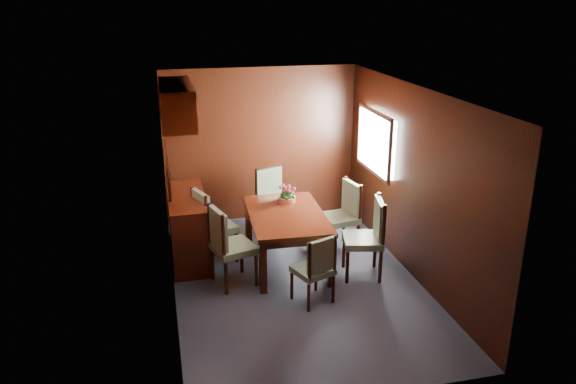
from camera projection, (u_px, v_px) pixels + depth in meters
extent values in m
plane|color=#353B49|center=(296.00, 281.00, 7.09)|extent=(4.50, 4.50, 0.00)
cube|color=black|center=(168.00, 201.00, 6.37)|extent=(0.02, 4.50, 2.40)
cube|color=black|center=(412.00, 182.00, 7.02)|extent=(0.02, 4.50, 2.40)
cube|color=black|center=(261.00, 145.00, 8.76)|extent=(3.00, 0.02, 2.40)
cube|color=black|center=(362.00, 279.00, 4.63)|extent=(3.00, 0.02, 2.40)
cube|color=black|center=(296.00, 91.00, 6.29)|extent=(3.00, 4.50, 0.02)
cube|color=white|center=(378.00, 142.00, 7.94)|extent=(0.14, 1.10, 0.80)
cube|color=#B2B2B7|center=(374.00, 142.00, 7.92)|extent=(0.04, 1.20, 0.90)
cube|color=black|center=(167.00, 169.00, 7.26)|extent=(0.03, 1.36, 0.41)
cube|color=silver|center=(169.00, 169.00, 7.27)|extent=(0.01, 1.30, 0.35)
cube|color=black|center=(176.00, 104.00, 7.02)|extent=(0.40, 1.40, 0.50)
cube|color=black|center=(188.00, 227.00, 7.59)|extent=(0.48, 1.40, 0.90)
cube|color=black|center=(263.00, 268.00, 6.70)|extent=(0.09, 0.09, 0.67)
cube|color=black|center=(331.00, 262.00, 6.85)|extent=(0.09, 0.09, 0.67)
cube|color=black|center=(248.00, 223.00, 8.02)|extent=(0.09, 0.09, 0.67)
cube|color=black|center=(306.00, 219.00, 8.17)|extent=(0.09, 0.09, 0.67)
cube|color=black|center=(286.00, 221.00, 7.34)|extent=(0.91, 1.46, 0.10)
cube|color=black|center=(286.00, 215.00, 7.32)|extent=(1.03, 1.59, 0.06)
cylinder|color=black|center=(213.00, 264.00, 7.06)|extent=(0.05, 0.05, 0.42)
cylinder|color=black|center=(226.00, 279.00, 6.71)|extent=(0.05, 0.05, 0.42)
cylinder|color=black|center=(242.00, 257.00, 7.25)|extent=(0.05, 0.05, 0.42)
cylinder|color=black|center=(256.00, 271.00, 6.90)|extent=(0.05, 0.05, 0.42)
cube|color=slate|center=(234.00, 248.00, 6.89)|extent=(0.59, 0.60, 0.09)
cylinder|color=black|center=(210.00, 224.00, 6.87)|extent=(0.05, 0.05, 0.55)
cylinder|color=black|center=(224.00, 237.00, 6.52)|extent=(0.05, 0.05, 0.55)
cube|color=slate|center=(218.00, 228.00, 6.70)|extent=(0.19, 0.45, 0.47)
cylinder|color=black|center=(196.00, 244.00, 7.65)|extent=(0.05, 0.05, 0.42)
cylinder|color=black|center=(209.00, 255.00, 7.32)|extent=(0.05, 0.05, 0.42)
cylinder|color=black|center=(222.00, 237.00, 7.86)|extent=(0.05, 0.05, 0.42)
cylinder|color=black|center=(237.00, 248.00, 7.53)|extent=(0.05, 0.05, 0.42)
cube|color=slate|center=(215.00, 227.00, 7.50)|extent=(0.61, 0.62, 0.09)
cylinder|color=black|center=(193.00, 206.00, 7.46)|extent=(0.05, 0.05, 0.56)
cylinder|color=black|center=(207.00, 216.00, 7.13)|extent=(0.05, 0.05, 0.56)
cube|color=slate|center=(201.00, 209.00, 7.30)|extent=(0.22, 0.44, 0.47)
cylinder|color=black|center=(380.00, 267.00, 6.98)|extent=(0.05, 0.05, 0.42)
cylinder|color=black|center=(375.00, 252.00, 7.39)|extent=(0.05, 0.05, 0.42)
cylinder|color=black|center=(347.00, 268.00, 6.98)|extent=(0.05, 0.05, 0.42)
cylinder|color=black|center=(344.00, 253.00, 7.38)|extent=(0.05, 0.05, 0.42)
cube|color=slate|center=(362.00, 240.00, 7.09)|extent=(0.57, 0.59, 0.09)
cylinder|color=black|center=(384.00, 226.00, 6.79)|extent=(0.05, 0.05, 0.56)
cylinder|color=black|center=(378.00, 213.00, 7.20)|extent=(0.05, 0.05, 0.56)
cube|color=slate|center=(379.00, 218.00, 6.99)|extent=(0.16, 0.46, 0.47)
cylinder|color=black|center=(358.00, 239.00, 7.83)|extent=(0.04, 0.04, 0.40)
cylinder|color=black|center=(343.00, 228.00, 8.18)|extent=(0.04, 0.04, 0.40)
cylinder|color=black|center=(333.00, 243.00, 7.68)|extent=(0.04, 0.04, 0.40)
cylinder|color=black|center=(320.00, 232.00, 8.03)|extent=(0.04, 0.04, 0.40)
cube|color=slate|center=(339.00, 218.00, 7.85)|extent=(0.53, 0.55, 0.08)
cylinder|color=black|center=(360.00, 203.00, 7.66)|extent=(0.04, 0.04, 0.53)
cylinder|color=black|center=(345.00, 194.00, 8.01)|extent=(0.04, 0.04, 0.53)
cube|color=slate|center=(351.00, 197.00, 7.82)|extent=(0.14, 0.43, 0.45)
cylinder|color=black|center=(309.00, 298.00, 6.35)|extent=(0.04, 0.04, 0.35)
cylinder|color=black|center=(333.00, 289.00, 6.54)|extent=(0.04, 0.04, 0.35)
cylinder|color=black|center=(292.00, 286.00, 6.62)|extent=(0.04, 0.04, 0.35)
cylinder|color=black|center=(316.00, 278.00, 6.80)|extent=(0.04, 0.04, 0.35)
cube|color=slate|center=(313.00, 270.00, 6.50)|extent=(0.52, 0.51, 0.07)
cylinder|color=black|center=(310.00, 262.00, 6.19)|extent=(0.04, 0.04, 0.46)
cylinder|color=black|center=(335.00, 254.00, 6.38)|extent=(0.04, 0.04, 0.46)
cube|color=slate|center=(322.00, 256.00, 6.29)|extent=(0.37, 0.18, 0.39)
cylinder|color=black|center=(280.00, 214.00, 8.72)|extent=(0.05, 0.05, 0.40)
cylinder|color=black|center=(257.00, 219.00, 8.50)|extent=(0.05, 0.05, 0.40)
cylinder|color=black|center=(294.00, 222.00, 8.41)|extent=(0.05, 0.05, 0.40)
cylinder|color=black|center=(271.00, 228.00, 8.19)|extent=(0.05, 0.05, 0.40)
cube|color=slate|center=(276.00, 204.00, 8.37)|extent=(0.60, 0.59, 0.08)
cylinder|color=black|center=(280.00, 181.00, 8.55)|extent=(0.05, 0.05, 0.54)
cylinder|color=black|center=(256.00, 186.00, 8.33)|extent=(0.05, 0.05, 0.54)
cube|color=slate|center=(269.00, 183.00, 8.42)|extent=(0.43, 0.21, 0.45)
cylinder|color=#C1593B|center=(287.00, 200.00, 7.70)|extent=(0.23, 0.23, 0.07)
sphere|color=#184A1A|center=(287.00, 196.00, 7.68)|extent=(0.18, 0.18, 0.18)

